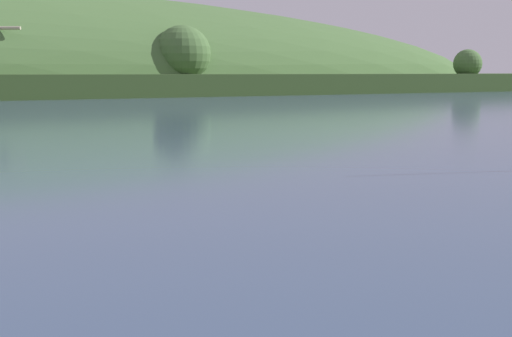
{
  "coord_description": "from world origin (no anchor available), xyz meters",
  "views": [
    {
      "loc": [
        -18.12,
        8.41,
        5.78
      ],
      "look_at": [
        2.15,
        37.54,
        1.25
      ],
      "focal_mm": 52.99,
      "sensor_mm": 36.0,
      "label": 1
    }
  ],
  "objects": []
}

